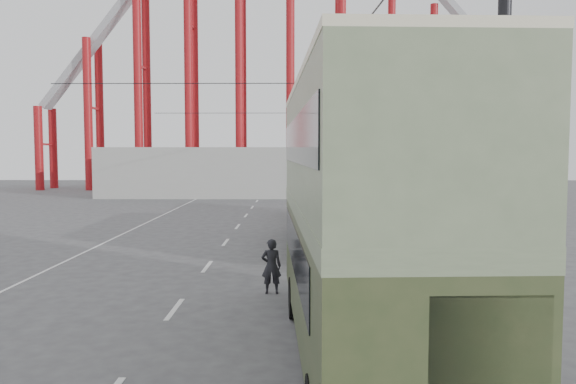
{
  "coord_description": "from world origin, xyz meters",
  "views": [
    {
      "loc": [
        2.4,
        -11.7,
        4.46
      ],
      "look_at": [
        2.19,
        9.17,
        3.0
      ],
      "focal_mm": 35.0,
      "sensor_mm": 36.0,
      "label": 1
    }
  ],
  "objects_px": {
    "double_decker_bus": "(362,206)",
    "pedestrian": "(271,266)",
    "single_decker_green": "(322,207)",
    "single_decker_cream": "(317,196)"
  },
  "relations": [
    {
      "from": "double_decker_bus",
      "to": "pedestrian",
      "type": "xyz_separation_m",
      "value": [
        -2.14,
        5.71,
        -2.47
      ]
    },
    {
      "from": "single_decker_green",
      "to": "single_decker_cream",
      "type": "relative_size",
      "value": 1.33
    },
    {
      "from": "double_decker_bus",
      "to": "single_decker_green",
      "type": "distance_m",
      "value": 14.82
    },
    {
      "from": "single_decker_green",
      "to": "pedestrian",
      "type": "height_order",
      "value": "single_decker_green"
    },
    {
      "from": "single_decker_green",
      "to": "single_decker_cream",
      "type": "xyz_separation_m",
      "value": [
        0.22,
        11.19,
        -0.35
      ]
    },
    {
      "from": "double_decker_bus",
      "to": "single_decker_green",
      "type": "relative_size",
      "value": 0.94
    },
    {
      "from": "single_decker_cream",
      "to": "pedestrian",
      "type": "xyz_separation_m",
      "value": [
        -2.28,
        -20.23,
        -0.67
      ]
    },
    {
      "from": "single_decker_cream",
      "to": "pedestrian",
      "type": "height_order",
      "value": "single_decker_cream"
    },
    {
      "from": "single_decker_green",
      "to": "pedestrian",
      "type": "distance_m",
      "value": 9.33
    },
    {
      "from": "pedestrian",
      "to": "double_decker_bus",
      "type": "bearing_deg",
      "value": 106.76
    }
  ]
}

